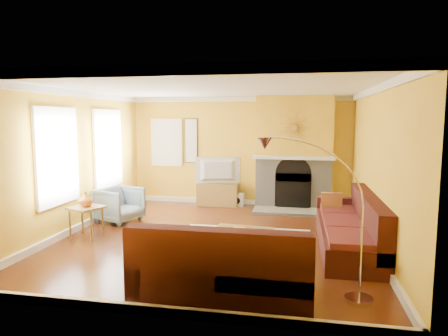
% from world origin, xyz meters
% --- Properties ---
extents(floor, '(5.50, 6.00, 0.02)m').
position_xyz_m(floor, '(0.00, 0.00, -0.01)').
color(floor, '#5F2C14').
rests_on(floor, ground).
extents(ceiling, '(5.50, 6.00, 0.02)m').
position_xyz_m(ceiling, '(0.00, 0.00, 2.71)').
color(ceiling, white).
rests_on(ceiling, ground).
extents(wall_back, '(5.50, 0.02, 2.70)m').
position_xyz_m(wall_back, '(0.00, 3.01, 1.35)').
color(wall_back, gold).
rests_on(wall_back, ground).
extents(wall_front, '(5.50, 0.02, 2.70)m').
position_xyz_m(wall_front, '(0.00, -3.01, 1.35)').
color(wall_front, gold).
rests_on(wall_front, ground).
extents(wall_left, '(0.02, 6.00, 2.70)m').
position_xyz_m(wall_left, '(-2.76, 0.00, 1.35)').
color(wall_left, gold).
rests_on(wall_left, ground).
extents(wall_right, '(0.02, 6.00, 2.70)m').
position_xyz_m(wall_right, '(2.76, 0.00, 1.35)').
color(wall_right, gold).
rests_on(wall_right, ground).
extents(baseboard, '(5.50, 6.00, 0.12)m').
position_xyz_m(baseboard, '(0.00, 0.00, 0.06)').
color(baseboard, white).
rests_on(baseboard, floor).
extents(crown_molding, '(5.50, 6.00, 0.12)m').
position_xyz_m(crown_molding, '(0.00, 0.00, 2.64)').
color(crown_molding, white).
rests_on(crown_molding, ceiling).
extents(window_left_near, '(0.06, 1.22, 1.72)m').
position_xyz_m(window_left_near, '(-2.72, 1.30, 1.50)').
color(window_left_near, white).
rests_on(window_left_near, wall_left).
extents(window_left_far, '(0.06, 1.22, 1.72)m').
position_xyz_m(window_left_far, '(-2.72, -0.60, 1.50)').
color(window_left_far, white).
rests_on(window_left_far, wall_left).
extents(window_back, '(0.82, 0.06, 1.22)m').
position_xyz_m(window_back, '(-1.90, 2.96, 1.55)').
color(window_back, white).
rests_on(window_back, wall_back).
extents(wall_art, '(0.34, 0.04, 1.14)m').
position_xyz_m(wall_art, '(-1.25, 2.97, 1.60)').
color(wall_art, white).
rests_on(wall_art, wall_back).
extents(fireplace, '(1.80, 0.40, 2.70)m').
position_xyz_m(fireplace, '(1.35, 2.80, 1.35)').
color(fireplace, gray).
rests_on(fireplace, floor).
extents(mantel, '(1.92, 0.22, 0.08)m').
position_xyz_m(mantel, '(1.35, 2.56, 1.25)').
color(mantel, white).
rests_on(mantel, fireplace).
extents(hearth, '(1.80, 0.70, 0.06)m').
position_xyz_m(hearth, '(1.35, 2.25, 0.03)').
color(hearth, gray).
rests_on(hearth, floor).
extents(sunburst, '(0.70, 0.04, 0.70)m').
position_xyz_m(sunburst, '(1.35, 2.57, 1.95)').
color(sunburst, olive).
rests_on(sunburst, fireplace).
extents(rug, '(2.40, 1.80, 0.02)m').
position_xyz_m(rug, '(0.52, -0.11, 0.01)').
color(rug, beige).
rests_on(rug, floor).
extents(sectional_sofa, '(3.28, 3.94, 0.90)m').
position_xyz_m(sectional_sofa, '(1.11, -0.73, 0.45)').
color(sectional_sofa, '#401714').
rests_on(sectional_sofa, floor).
extents(coffee_table, '(1.05, 1.05, 0.38)m').
position_xyz_m(coffee_table, '(0.59, -0.86, 0.19)').
color(coffee_table, white).
rests_on(coffee_table, floor).
extents(media_console, '(1.01, 0.46, 0.56)m').
position_xyz_m(media_console, '(-0.50, 2.73, 0.28)').
color(media_console, olive).
rests_on(media_console, floor).
extents(tv, '(1.13, 0.46, 0.65)m').
position_xyz_m(tv, '(-0.50, 2.73, 0.88)').
color(tv, black).
rests_on(tv, media_console).
extents(subwoofer, '(0.30, 0.30, 0.30)m').
position_xyz_m(subwoofer, '(-0.00, 2.77, 0.15)').
color(subwoofer, white).
rests_on(subwoofer, floor).
extents(armchair, '(1.02, 1.01, 0.73)m').
position_xyz_m(armchair, '(-2.22, 0.76, 0.37)').
color(armchair, gray).
rests_on(armchair, floor).
extents(side_table, '(0.66, 0.66, 0.57)m').
position_xyz_m(side_table, '(-2.31, -0.39, 0.28)').
color(side_table, olive).
rests_on(side_table, floor).
extents(vase, '(0.31, 0.31, 0.27)m').
position_xyz_m(vase, '(-2.31, -0.39, 0.70)').
color(vase, '#C56318').
rests_on(vase, side_table).
extents(book, '(0.20, 0.27, 0.03)m').
position_xyz_m(book, '(0.44, -0.77, 0.39)').
color(book, white).
rests_on(book, coffee_table).
extents(arc_lamp, '(1.25, 0.36, 1.93)m').
position_xyz_m(arc_lamp, '(1.69, -2.20, 0.96)').
color(arc_lamp, silver).
rests_on(arc_lamp, floor).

